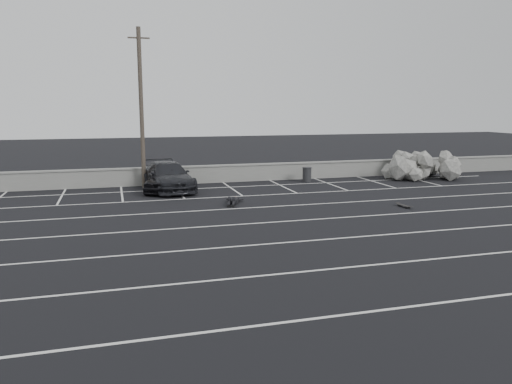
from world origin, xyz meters
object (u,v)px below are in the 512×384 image
object	(u,v)px
utility_pole	(141,108)
skateboard	(404,206)
car_right	(168,176)
car_left	(166,179)
trash_bin	(307,175)
person	(234,198)
riprap_pile	(426,170)

from	to	relation	value
utility_pole	skateboard	xyz separation A→B (m)	(11.12, -9.02, -4.39)
skateboard	car_right	bearing A→B (deg)	135.45
car_left	utility_pole	xyz separation A→B (m)	(-1.06, 1.55, 3.77)
car_right	utility_pole	size ratio (longest dim) A/B	0.60
trash_bin	person	xyz separation A→B (m)	(-5.87, -5.29, -0.23)
car_left	skateboard	size ratio (longest dim) A/B	4.88
car_left	skateboard	xyz separation A→B (m)	(10.06, -7.47, -0.62)
riprap_pile	skateboard	world-z (taller)	riprap_pile
trash_bin	car_right	bearing A→B (deg)	-175.31
trash_bin	person	bearing A→B (deg)	-138.00
trash_bin	riprap_pile	distance (m)	7.86
car_left	riprap_pile	size ratio (longest dim) A/B	0.75
trash_bin	skateboard	world-z (taller)	trash_bin
car_left	car_right	xyz separation A→B (m)	(0.16, 0.34, 0.07)
utility_pole	riprap_pile	bearing A→B (deg)	-4.33
trash_bin	skateboard	xyz separation A→B (m)	(1.39, -8.51, -0.38)
person	skateboard	bearing A→B (deg)	-2.62
car_right	person	bearing A→B (deg)	-68.11
car_left	car_right	bearing A→B (deg)	84.26
riprap_pile	skateboard	bearing A→B (deg)	-129.88
utility_pole	riprap_pile	distance (m)	18.02
car_left	skateboard	bearing A→B (deg)	-16.94
skateboard	trash_bin	bearing A→B (deg)	93.00
car_left	utility_pole	bearing A→B (deg)	144.03
utility_pole	riprap_pile	world-z (taller)	utility_pole
car_left	trash_bin	size ratio (longest dim) A/B	4.58
car_left	skateboard	world-z (taller)	car_left
person	car_left	bearing A→B (deg)	144.64
car_left	person	world-z (taller)	car_left
utility_pole	trash_bin	world-z (taller)	utility_pole
car_left	riprap_pile	distance (m)	16.49
car_right	riprap_pile	world-z (taller)	riprap_pile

